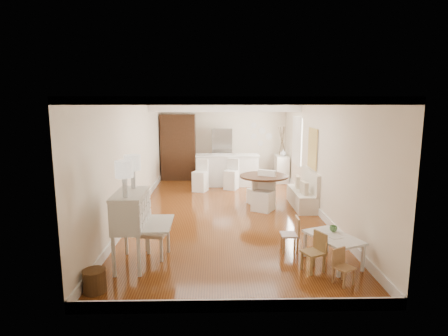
{
  "coord_description": "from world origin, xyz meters",
  "views": [
    {
      "loc": [
        -0.28,
        -9.01,
        2.74
      ],
      "look_at": [
        -0.07,
        0.3,
        1.08
      ],
      "focal_mm": 30.0,
      "sensor_mm": 36.0,
      "label": 1
    }
  ],
  "objects_px": {
    "secretary_bureau": "(131,229)",
    "slip_chair_far": "(256,189)",
    "kids_table": "(333,250)",
    "dining_table": "(264,191)",
    "pantry_cabinet": "(178,147)",
    "fridge": "(232,154)",
    "slip_chair_near": "(263,191)",
    "kids_chair_b": "(290,234)",
    "wicker_basket": "(95,281)",
    "gustavian_armchair": "(153,232)",
    "bar_stool_left": "(200,176)",
    "sideboard": "(281,168)",
    "kids_chair_c": "(344,267)",
    "breakfast_counter": "(227,170)",
    "kids_chair_a": "(313,252)",
    "bar_stool_right": "(231,174)"
  },
  "relations": [
    {
      "from": "kids_chair_a",
      "to": "breakfast_counter",
      "type": "bearing_deg",
      "value": 166.5
    },
    {
      "from": "kids_chair_b",
      "to": "bar_stool_left",
      "type": "height_order",
      "value": "bar_stool_left"
    },
    {
      "from": "wicker_basket",
      "to": "fridge",
      "type": "xyz_separation_m",
      "value": [
        2.35,
        8.05,
        0.73
      ]
    },
    {
      "from": "wicker_basket",
      "to": "slip_chair_near",
      "type": "height_order",
      "value": "slip_chair_near"
    },
    {
      "from": "slip_chair_far",
      "to": "bar_stool_left",
      "type": "distance_m",
      "value": 2.15
    },
    {
      "from": "bar_stool_right",
      "to": "sideboard",
      "type": "relative_size",
      "value": 1.01
    },
    {
      "from": "slip_chair_near",
      "to": "dining_table",
      "type": "bearing_deg",
      "value": 111.96
    },
    {
      "from": "slip_chair_near",
      "to": "kids_table",
      "type": "bearing_deg",
      "value": -46.4
    },
    {
      "from": "pantry_cabinet",
      "to": "wicker_basket",
      "type": "bearing_deg",
      "value": -93.19
    },
    {
      "from": "gustavian_armchair",
      "to": "bar_stool_left",
      "type": "bearing_deg",
      "value": 2.38
    },
    {
      "from": "breakfast_counter",
      "to": "kids_chair_b",
      "type": "bearing_deg",
      "value": -80.0
    },
    {
      "from": "gustavian_armchair",
      "to": "pantry_cabinet",
      "type": "height_order",
      "value": "pantry_cabinet"
    },
    {
      "from": "gustavian_armchair",
      "to": "dining_table",
      "type": "height_order",
      "value": "gustavian_armchair"
    },
    {
      "from": "kids_chair_a",
      "to": "bar_stool_right",
      "type": "xyz_separation_m",
      "value": [
        -1.1,
        5.84,
        0.15
      ]
    },
    {
      "from": "wicker_basket",
      "to": "kids_table",
      "type": "relative_size",
      "value": 0.34
    },
    {
      "from": "bar_stool_right",
      "to": "pantry_cabinet",
      "type": "relative_size",
      "value": 0.42
    },
    {
      "from": "wicker_basket",
      "to": "fridge",
      "type": "relative_size",
      "value": 0.19
    },
    {
      "from": "gustavian_armchair",
      "to": "fridge",
      "type": "xyz_separation_m",
      "value": [
        1.69,
        6.78,
        0.44
      ]
    },
    {
      "from": "kids_chair_c",
      "to": "breakfast_counter",
      "type": "xyz_separation_m",
      "value": [
        -1.56,
        6.85,
        0.24
      ]
    },
    {
      "from": "wicker_basket",
      "to": "fridge",
      "type": "distance_m",
      "value": 8.42
    },
    {
      "from": "wicker_basket",
      "to": "bar_stool_left",
      "type": "relative_size",
      "value": 0.34
    },
    {
      "from": "secretary_bureau",
      "to": "slip_chair_far",
      "type": "bearing_deg",
      "value": 55.71
    },
    {
      "from": "fridge",
      "to": "dining_table",
      "type": "bearing_deg",
      "value": -79.7
    },
    {
      "from": "sideboard",
      "to": "kids_chair_b",
      "type": "bearing_deg",
      "value": -96.78
    },
    {
      "from": "dining_table",
      "to": "fridge",
      "type": "relative_size",
      "value": 0.7
    },
    {
      "from": "secretary_bureau",
      "to": "dining_table",
      "type": "height_order",
      "value": "secretary_bureau"
    },
    {
      "from": "secretary_bureau",
      "to": "breakfast_counter",
      "type": "distance_m",
      "value": 6.35
    },
    {
      "from": "gustavian_armchair",
      "to": "bar_stool_left",
      "type": "distance_m",
      "value": 4.97
    },
    {
      "from": "fridge",
      "to": "bar_stool_left",
      "type": "bearing_deg",
      "value": -119.78
    },
    {
      "from": "bar_stool_left",
      "to": "kids_table",
      "type": "bearing_deg",
      "value": -44.69
    },
    {
      "from": "secretary_bureau",
      "to": "gustavian_armchair",
      "type": "bearing_deg",
      "value": 48.01
    },
    {
      "from": "kids_table",
      "to": "kids_chair_a",
      "type": "height_order",
      "value": "kids_chair_a"
    },
    {
      "from": "slip_chair_near",
      "to": "sideboard",
      "type": "relative_size",
      "value": 1.07
    },
    {
      "from": "kids_table",
      "to": "sideboard",
      "type": "distance_m",
      "value": 6.75
    },
    {
      "from": "kids_chair_c",
      "to": "gustavian_armchair",
      "type": "bearing_deg",
      "value": 129.6
    },
    {
      "from": "kids_chair_c",
      "to": "slip_chair_near",
      "type": "distance_m",
      "value": 4.02
    },
    {
      "from": "pantry_cabinet",
      "to": "sideboard",
      "type": "xyz_separation_m",
      "value": [
        3.6,
        -0.46,
        -0.7
      ]
    },
    {
      "from": "bar_stool_left",
      "to": "sideboard",
      "type": "bearing_deg",
      "value": 47.62
    },
    {
      "from": "slip_chair_near",
      "to": "breakfast_counter",
      "type": "height_order",
      "value": "breakfast_counter"
    },
    {
      "from": "sideboard",
      "to": "kids_chair_a",
      "type": "bearing_deg",
      "value": -93.99
    },
    {
      "from": "dining_table",
      "to": "pantry_cabinet",
      "type": "height_order",
      "value": "pantry_cabinet"
    },
    {
      "from": "kids_table",
      "to": "slip_chair_near",
      "type": "height_order",
      "value": "slip_chair_near"
    },
    {
      "from": "wicker_basket",
      "to": "slip_chair_near",
      "type": "relative_size",
      "value": 0.33
    },
    {
      "from": "kids_chair_c",
      "to": "breakfast_counter",
      "type": "bearing_deg",
      "value": 72.49
    },
    {
      "from": "gustavian_armchair",
      "to": "kids_table",
      "type": "distance_m",
      "value": 3.14
    },
    {
      "from": "kids_chair_b",
      "to": "fridge",
      "type": "height_order",
      "value": "fridge"
    },
    {
      "from": "pantry_cabinet",
      "to": "fridge",
      "type": "height_order",
      "value": "pantry_cabinet"
    },
    {
      "from": "kids_table",
      "to": "dining_table",
      "type": "bearing_deg",
      "value": 102.05
    },
    {
      "from": "secretary_bureau",
      "to": "slip_chair_far",
      "type": "height_order",
      "value": "secretary_bureau"
    },
    {
      "from": "pantry_cabinet",
      "to": "slip_chair_far",
      "type": "bearing_deg",
      "value": -54.36
    }
  ]
}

